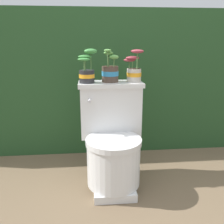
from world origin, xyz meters
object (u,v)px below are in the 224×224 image
object	(u,v)px
toilet	(112,141)
potted_plant_middle	(134,70)
potted_plant_left	(87,71)
potted_plant_midleft	(110,72)

from	to	relation	value
toilet	potted_plant_middle	distance (m)	0.51
potted_plant_left	toilet	bearing A→B (deg)	-33.78
toilet	potted_plant_midleft	xyz separation A→B (m)	(-0.00, 0.14, 0.46)
potted_plant_left	potted_plant_midleft	distance (m)	0.16
potted_plant_midleft	potted_plant_left	bearing A→B (deg)	-170.41
potted_plant_midleft	potted_plant_middle	size ratio (longest dim) A/B	1.01
potted_plant_left	potted_plant_middle	world-z (taller)	potted_plant_left
potted_plant_midleft	potted_plant_middle	bearing A→B (deg)	-1.33
potted_plant_left	potted_plant_middle	bearing A→B (deg)	4.08
potted_plant_middle	toilet	bearing A→B (deg)	-141.20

